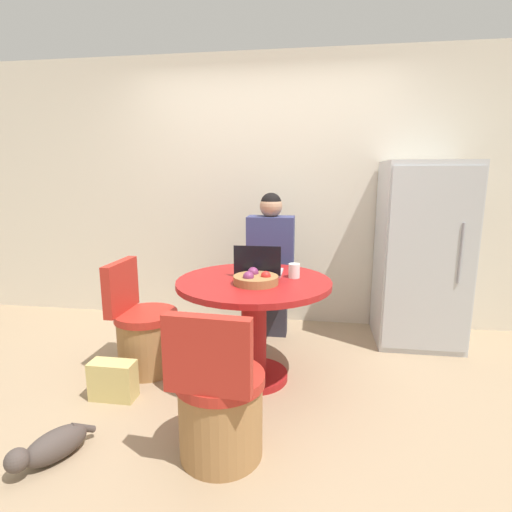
{
  "coord_description": "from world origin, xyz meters",
  "views": [
    {
      "loc": [
        0.5,
        -2.46,
        1.47
      ],
      "look_at": [
        0.09,
        0.31,
        0.9
      ],
      "focal_mm": 28.0,
      "sensor_mm": 36.0,
      "label": 1
    }
  ],
  "objects": [
    {
      "name": "person_seated",
      "position": [
        0.12,
        0.97,
        0.72
      ],
      "size": [
        0.4,
        0.37,
        1.32
      ],
      "rotation": [
        0.0,
        0.0,
        3.14
      ],
      "color": "#2D2D38",
      "rests_on": "ground_plane"
    },
    {
      "name": "dining_table",
      "position": [
        0.09,
        0.21,
        0.53
      ],
      "size": [
        1.09,
        1.09,
        0.75
      ],
      "color": "maroon",
      "rests_on": "ground_plane"
    },
    {
      "name": "handbag",
      "position": [
        -0.8,
        -0.19,
        0.13
      ],
      "size": [
        0.3,
        0.14,
        0.26
      ],
      "color": "tan",
      "rests_on": "ground_plane"
    },
    {
      "name": "coffee_cup",
      "position": [
        0.36,
        0.31,
        0.8
      ],
      "size": [
        0.08,
        0.08,
        0.1
      ],
      "color": "white",
      "rests_on": "dining_table"
    },
    {
      "name": "cat",
      "position": [
        -0.82,
        -0.81,
        0.09
      ],
      "size": [
        0.29,
        0.43,
        0.17
      ],
      "rotation": [
        0.0,
        0.0,
        4.22
      ],
      "color": "#473D38",
      "rests_on": "ground_plane"
    },
    {
      "name": "refrigerator",
      "position": [
        1.42,
        1.12,
        0.79
      ],
      "size": [
        0.71,
        0.67,
        1.59
      ],
      "color": "silver",
      "rests_on": "ground_plane"
    },
    {
      "name": "laptop",
      "position": [
        0.1,
        0.36,
        0.8
      ],
      "size": [
        0.34,
        0.25,
        0.23
      ],
      "rotation": [
        0.0,
        0.0,
        3.14
      ],
      "color": "#B7B7BC",
      "rests_on": "dining_table"
    },
    {
      "name": "wall_back",
      "position": [
        0.0,
        1.49,
        1.3
      ],
      "size": [
        7.0,
        0.06,
        2.6
      ],
      "color": "beige",
      "rests_on": "ground_plane"
    },
    {
      "name": "chair_left_side",
      "position": [
        -0.76,
        0.23,
        0.28
      ],
      "size": [
        0.47,
        0.47,
        0.84
      ],
      "rotation": [
        0.0,
        0.0,
        1.55
      ],
      "color": "#9E7042",
      "rests_on": "ground_plane"
    },
    {
      "name": "chair_near_camera",
      "position": [
        0.03,
        -0.63,
        0.28
      ],
      "size": [
        0.47,
        0.47,
        0.84
      ],
      "rotation": [
        0.0,
        0.0,
        3.08
      ],
      "color": "#9E7042",
      "rests_on": "ground_plane"
    },
    {
      "name": "ground_plane",
      "position": [
        0.0,
        0.0,
        0.0
      ],
      "size": [
        12.0,
        12.0,
        0.0
      ],
      "primitive_type": "plane",
      "color": "#9E8466"
    },
    {
      "name": "fruit_bowl",
      "position": [
        0.11,
        0.11,
        0.78
      ],
      "size": [
        0.3,
        0.3,
        0.1
      ],
      "color": "olive",
      "rests_on": "dining_table"
    }
  ]
}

